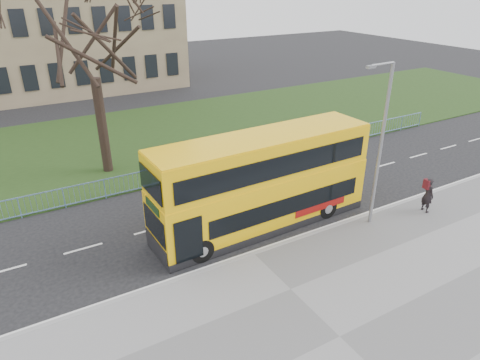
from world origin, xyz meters
name	(u,v)px	position (x,y,z in m)	size (l,w,h in m)	color
ground	(235,238)	(0.00, 0.00, 0.00)	(120.00, 120.00, 0.00)	black
pavement	(339,338)	(0.00, -6.75, 0.06)	(80.00, 10.50, 0.12)	slate
kerb	(254,254)	(0.00, -1.55, 0.07)	(80.00, 0.20, 0.14)	gray
grass_verge	(136,140)	(0.00, 14.30, 0.04)	(80.00, 15.40, 0.08)	#1F3714
guard_railing	(177,173)	(0.00, 6.60, 0.55)	(40.00, 0.12, 1.10)	#6C92C0
bare_tree	(92,58)	(-3.00, 10.00, 6.56)	(9.07, 9.07, 12.95)	black
civic_building	(11,16)	(-5.00, 35.00, 7.00)	(30.00, 15.00, 14.00)	#7C694E
yellow_bus	(263,180)	(1.63, 0.39, 2.31)	(10.32, 2.72, 4.30)	yellow
pedestrian	(428,195)	(9.07, -2.68, 0.99)	(0.64, 0.42, 1.74)	black
street_lamp	(380,141)	(5.91, -2.09, 4.13)	(1.55, 0.24, 7.32)	gray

